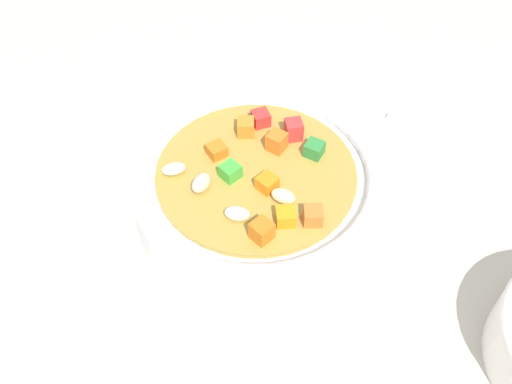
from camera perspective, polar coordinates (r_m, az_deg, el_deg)
The scene contains 3 objects.
ground_plane at distance 43.52cm, azimuth -0.00°, elevation -3.16°, with size 140.00×140.00×2.00cm, color #BAB2A0.
soup_bowl_main at distance 40.47cm, azimuth 0.00°, elevation 0.18°, with size 17.47×17.47×6.36cm.
spoon at distance 51.05cm, azimuth 13.98°, elevation 7.27°, with size 17.68×11.30×0.83cm.
Camera 1 is at (-7.64, 25.13, 33.70)cm, focal length 39.80 mm.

